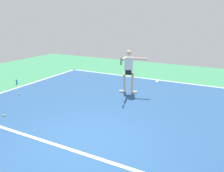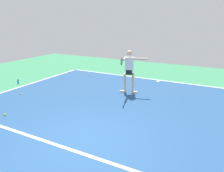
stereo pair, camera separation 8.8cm
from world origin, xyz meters
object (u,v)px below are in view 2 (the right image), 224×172
object	(u,v)px
tennis_ball_far_corner	(89,75)
tennis_ball_by_sideline	(5,115)
tennis_player	(129,69)
water_bottle	(18,81)
tennis_ball_centre_court	(20,94)

from	to	relation	value
tennis_ball_far_corner	tennis_ball_by_sideline	bearing A→B (deg)	95.21
tennis_player	water_bottle	bearing A→B (deg)	-2.46
tennis_ball_far_corner	tennis_ball_centre_court	size ratio (longest dim) A/B	1.00
tennis_ball_far_corner	tennis_ball_by_sideline	xyz separation A→B (m)	(-0.53, 5.76, 0.00)
tennis_ball_far_corner	water_bottle	distance (m)	3.69
tennis_player	tennis_ball_by_sideline	xyz separation A→B (m)	(2.65, 4.07, -1.04)
tennis_ball_centre_court	water_bottle	size ratio (longest dim) A/B	0.30
tennis_player	tennis_ball_by_sideline	distance (m)	4.97
tennis_ball_far_corner	tennis_player	bearing A→B (deg)	152.02
tennis_ball_far_corner	tennis_ball_centre_court	bearing A→B (deg)	79.01
tennis_player	tennis_ball_far_corner	world-z (taller)	tennis_player
tennis_ball_by_sideline	water_bottle	distance (m)	3.91
tennis_player	tennis_ball_far_corner	bearing A→B (deg)	-43.76
tennis_ball_by_sideline	water_bottle	xyz separation A→B (m)	(2.73, -2.80, 0.08)
tennis_ball_far_corner	water_bottle	bearing A→B (deg)	53.27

